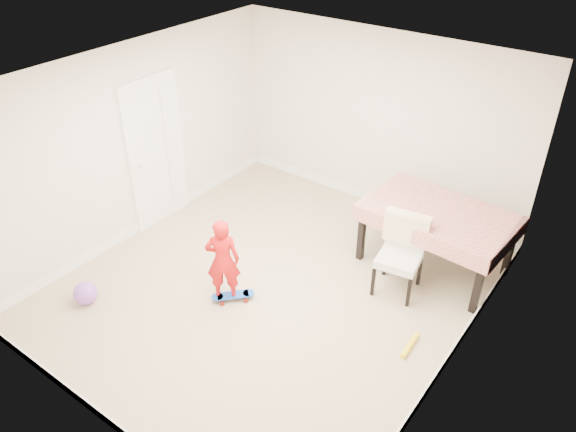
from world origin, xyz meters
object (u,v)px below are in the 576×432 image
Objects in this scene: child at (223,263)px; balloon at (85,293)px; skateboard at (233,297)px; dining_chair at (399,257)px; dining_table at (435,239)px.

child is 1.68m from balloon.
child reaches higher than skateboard.
child is at bearing 157.79° from skateboard.
balloon is (-2.83, -2.37, -0.35)m from dining_chair.
skateboard is at bearing 168.32° from child.
skateboard is at bearing -124.68° from dining_table.
balloon reaches higher than skateboard.
dining_chair is at bearing -98.05° from dining_table.
balloon is at bearing -149.21° from dining_chair.
skateboard is (-1.62, -2.01, -0.38)m from dining_table.
dining_table reaches higher than skateboard.
dining_table reaches higher than balloon.
balloon is (-2.98, -3.07, -0.28)m from dining_table.
dining_table is 2.66m from child.
skateboard is 1.82× the size of balloon.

